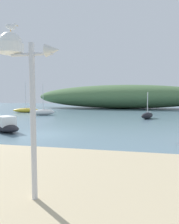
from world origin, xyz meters
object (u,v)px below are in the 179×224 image
at_px(mast_structure, 19,62).
at_px(sailboat_inner_mooring, 147,115).
at_px(sailboat_far_right, 43,112).
at_px(sailboat_east_reach, 26,110).
at_px(motorboat_off_point, 3,125).
at_px(seagull_on_radar, 11,26).

relative_size(mast_structure, sailboat_inner_mooring, 1.21).
bearing_deg(mast_structure, sailboat_far_right, 113.90).
height_order(sailboat_east_reach, motorboat_off_point, sailboat_east_reach).
bearing_deg(sailboat_east_reach, seagull_on_radar, -60.60).
relative_size(mast_structure, sailboat_east_reach, 0.74).
height_order(sailboat_east_reach, sailboat_inner_mooring, sailboat_east_reach).
bearing_deg(sailboat_east_reach, motorboat_off_point, -65.26).
bearing_deg(sailboat_inner_mooring, sailboat_east_reach, 163.36).
bearing_deg(sailboat_far_right, sailboat_east_reach, 141.33).
relative_size(sailboat_east_reach, sailboat_far_right, 1.16).
relative_size(seagull_on_radar, motorboat_off_point, 0.06).
xyz_separation_m(mast_structure, sailboat_inner_mooring, (4.43, 18.70, -2.82)).
xyz_separation_m(seagull_on_radar, sailboat_far_right, (-8.83, 20.32, -3.53)).
distance_m(mast_structure, sailboat_east_reach, 27.93).
bearing_deg(mast_structure, seagull_on_radar, 176.36).
relative_size(mast_structure, sailboat_far_right, 0.86).
bearing_deg(motorboat_off_point, sailboat_inner_mooring, 43.57).
distance_m(seagull_on_radar, sailboat_east_reach, 27.93).
xyz_separation_m(sailboat_east_reach, sailboat_far_right, (4.76, -3.81, 0.04)).
bearing_deg(motorboat_off_point, sailboat_east_reach, 114.74).
distance_m(mast_structure, motorboat_off_point, 10.90).
xyz_separation_m(sailboat_east_reach, sailboat_inner_mooring, (18.20, -5.44, 0.00)).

